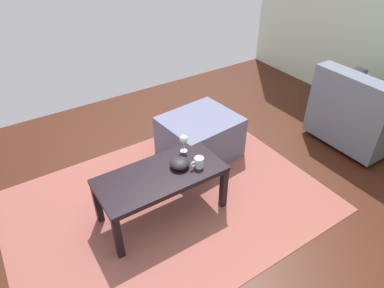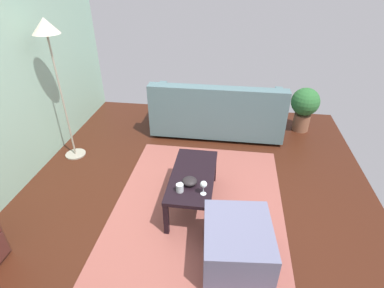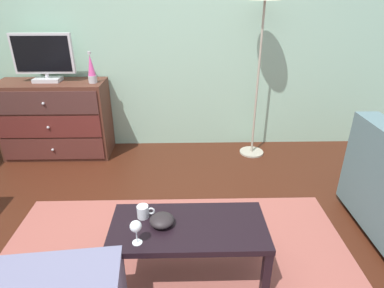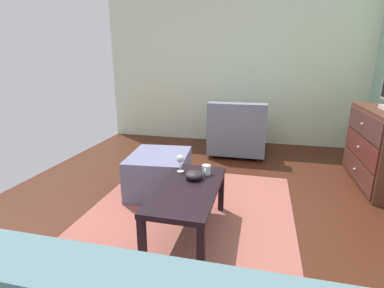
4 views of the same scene
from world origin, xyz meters
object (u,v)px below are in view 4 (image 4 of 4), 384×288
at_px(coffee_table, 188,193).
at_px(mug, 206,170).
at_px(bowl_decorative, 194,175).
at_px(ottoman, 159,173).
at_px(dresser, 382,148).
at_px(armchair, 238,132).
at_px(wine_glass, 180,159).

height_order(coffee_table, mug, mug).
height_order(bowl_decorative, ottoman, bowl_decorative).
bearing_deg(coffee_table, mug, 162.59).
height_order(coffee_table, ottoman, ottoman).
distance_m(coffee_table, bowl_decorative, 0.19).
distance_m(dresser, bowl_decorative, 2.28).
xyz_separation_m(bowl_decorative, armchair, (-2.09, 0.18, -0.12)).
bearing_deg(mug, dresser, 124.00).
distance_m(dresser, wine_glass, 2.34).
xyz_separation_m(dresser, bowl_decorative, (1.32, -1.86, 0.03)).
bearing_deg(bowl_decorative, armchair, 175.07).
relative_size(dresser, mug, 10.33).
bearing_deg(bowl_decorative, dresser, 125.40).
height_order(coffee_table, armchair, armchair).
distance_m(dresser, armchair, 1.85).
height_order(wine_glass, armchair, armchair).
height_order(dresser, mug, dresser).
relative_size(wine_glass, armchair, 0.19).
bearing_deg(ottoman, armchair, 155.90).
height_order(armchair, ottoman, armchair).
bearing_deg(bowl_decorative, ottoman, -136.58).
bearing_deg(mug, bowl_decorative, -33.65).
distance_m(coffee_table, ottoman, 0.88).
xyz_separation_m(dresser, wine_glass, (1.18, -2.02, 0.11)).
relative_size(dresser, bowl_decorative, 7.59).
height_order(wine_glass, bowl_decorative, wine_glass).
relative_size(dresser, armchair, 1.44).
distance_m(wine_glass, ottoman, 0.63).
height_order(dresser, wine_glass, dresser).
bearing_deg(dresser, bowl_decorative, -54.60).
relative_size(coffee_table, ottoman, 1.42).
xyz_separation_m(wine_glass, ottoman, (-0.41, -0.35, -0.33)).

